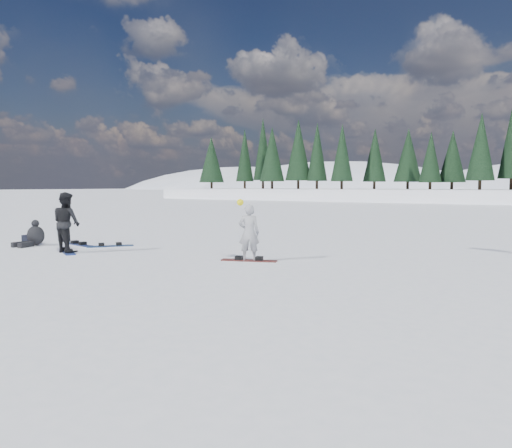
{
  "coord_description": "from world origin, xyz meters",
  "views": [
    {
      "loc": [
        9.43,
        -9.43,
        2.03
      ],
      "look_at": [
        2.93,
        0.6,
        1.1
      ],
      "focal_mm": 35.0,
      "sensor_mm": 36.0,
      "label": 1
    }
  ],
  "objects": [
    {
      "name": "snowboard_woman",
      "position": [
        2.06,
        1.6,
        0.01
      ],
      "size": [
        1.5,
        0.79,
        0.03
      ],
      "primitive_type": "cube",
      "rotation": [
        0.0,
        0.0,
        0.36
      ],
      "color": "maroon",
      "rests_on": "ground"
    },
    {
      "name": "ground",
      "position": [
        0.0,
        0.0,
        0.0
      ],
      "size": [
        420.0,
        420.0,
        0.0
      ],
      "primitive_type": "plane",
      "color": "white",
      "rests_on": "ground"
    },
    {
      "name": "gear_bag",
      "position": [
        -6.59,
        0.75,
        0.15
      ],
      "size": [
        0.46,
        0.31,
        0.3
      ],
      "primitive_type": "cube",
      "rotation": [
        0.0,
        0.0,
        -0.02
      ],
      "color": "black",
      "rests_on": "ground"
    },
    {
      "name": "snowboard_loose_c",
      "position": [
        -4.81,
        1.43,
        0.01
      ],
      "size": [
        1.53,
        0.55,
        0.03
      ],
      "primitive_type": "cube",
      "rotation": [
        0.0,
        0.0,
        -0.18
      ],
      "color": "navy",
      "rests_on": "ground"
    },
    {
      "name": "snowboarder_woman",
      "position": [
        2.06,
        1.59,
        0.78
      ],
      "size": [
        0.67,
        0.6,
        1.67
      ],
      "rotation": [
        0.0,
        0.0,
        3.67
      ],
      "color": "#AEADB3",
      "rests_on": "ground"
    },
    {
      "name": "snowboard_loose_a",
      "position": [
        -3.58,
        1.73,
        0.01
      ],
      "size": [
        1.14,
        1.35,
        0.03
      ],
      "primitive_type": "cube",
      "rotation": [
        0.0,
        0.0,
        0.91
      ],
      "color": "navy",
      "rests_on": "ground"
    },
    {
      "name": "alpine_backdrop",
      "position": [
        -11.72,
        189.16,
        -13.97
      ],
      "size": [
        412.5,
        227.0,
        53.2
      ],
      "color": "white",
      "rests_on": "ground"
    },
    {
      "name": "seated_rider",
      "position": [
        -5.89,
        0.49,
        0.34
      ],
      "size": [
        0.69,
        1.07,
        0.87
      ],
      "rotation": [
        0.0,
        0.0,
        0.13
      ],
      "color": "black",
      "rests_on": "ground"
    },
    {
      "name": "snowboard_man",
      "position": [
        -3.53,
        0.03,
        0.01
      ],
      "size": [
        1.45,
        0.96,
        0.03
      ],
      "primitive_type": "cube",
      "rotation": [
        0.0,
        0.0,
        -0.5
      ],
      "color": "navy",
      "rests_on": "ground"
    },
    {
      "name": "snowboarder_man",
      "position": [
        -3.53,
        0.03,
        0.91
      ],
      "size": [
        0.94,
        0.76,
        1.83
      ],
      "primitive_type": "imported",
      "rotation": [
        0.0,
        0.0,
        3.06
      ],
      "color": "black",
      "rests_on": "ground"
    }
  ]
}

